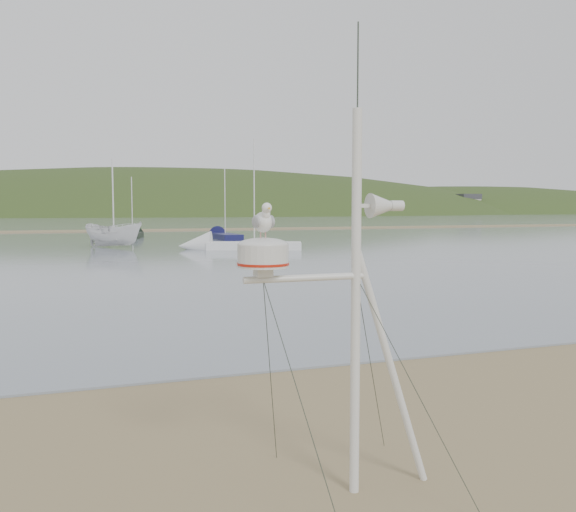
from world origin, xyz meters
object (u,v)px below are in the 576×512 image
object	(u,v)px
boat_white	(113,214)
sailboat_blue_far	(219,235)
sailboat_white_near	(220,246)
sailboat_dark_mid	(135,234)
mast_rig	(352,385)

from	to	relation	value
boat_white	sailboat_blue_far	distance (m)	14.40
sailboat_white_near	sailboat_blue_far	bearing A→B (deg)	77.03
boat_white	sailboat_dark_mid	xyz separation A→B (m)	(2.82, 14.67, -2.13)
sailboat_dark_mid	sailboat_white_near	bearing A→B (deg)	-78.92
boat_white	sailboat_blue_far	xyz separation A→B (m)	(10.01, 10.12, -2.13)
sailboat_white_near	sailboat_blue_far	distance (m)	15.18
mast_rig	sailboat_white_near	distance (m)	35.58
sailboat_white_near	mast_rig	bearing A→B (deg)	-100.90
mast_rig	sailboat_dark_mid	size ratio (longest dim) A/B	0.75
sailboat_dark_mid	sailboat_blue_far	bearing A→B (deg)	-32.27
sailboat_white_near	sailboat_dark_mid	size ratio (longest dim) A/B	1.34
boat_white	mast_rig	bearing A→B (deg)	-138.27
boat_white	sailboat_white_near	xyz separation A→B (m)	(6.61, -4.67, -2.13)
mast_rig	sailboat_blue_far	size ratio (longest dim) A/B	0.66
mast_rig	sailboat_white_near	size ratio (longest dim) A/B	0.55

